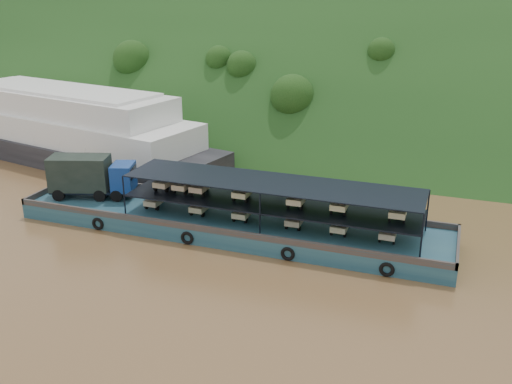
% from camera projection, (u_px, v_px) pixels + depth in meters
% --- Properties ---
extents(ground, '(160.00, 160.00, 0.00)m').
position_uv_depth(ground, '(267.00, 248.00, 43.04)').
color(ground, brown).
rests_on(ground, ground).
extents(hillside, '(140.00, 39.60, 39.60)m').
position_uv_depth(hillside, '(356.00, 136.00, 74.84)').
color(hillside, '#163513').
rests_on(hillside, ground).
extents(cargo_barge, '(35.00, 7.18, 4.85)m').
position_uv_depth(cargo_barge, '(213.00, 214.00, 46.08)').
color(cargo_barge, '#163A4E').
rests_on(cargo_barge, ground).
extents(passenger_ferry, '(40.49, 17.64, 7.96)m').
position_uv_depth(passenger_ferry, '(66.00, 128.00, 64.52)').
color(passenger_ferry, black).
rests_on(passenger_ferry, ground).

